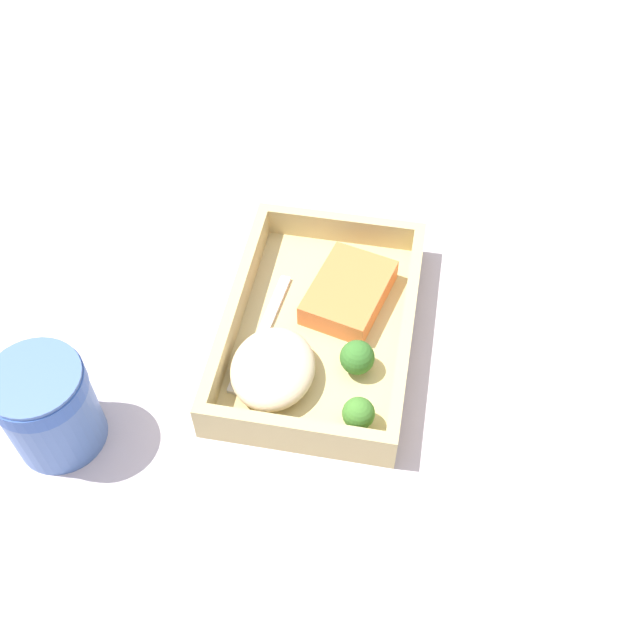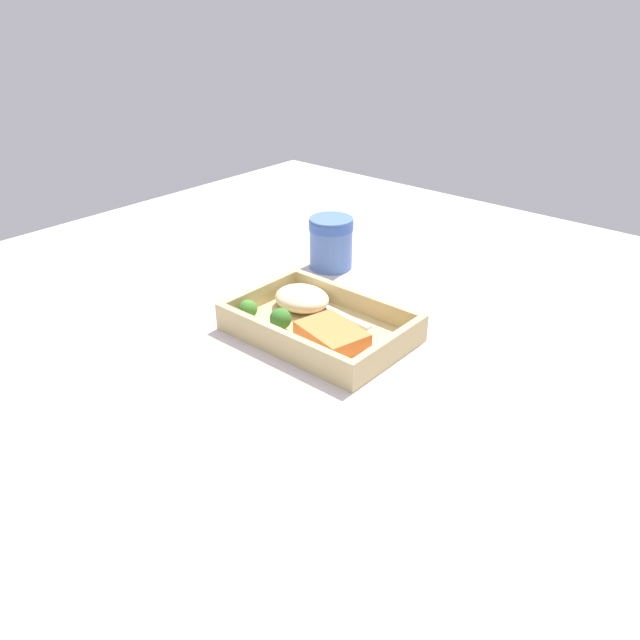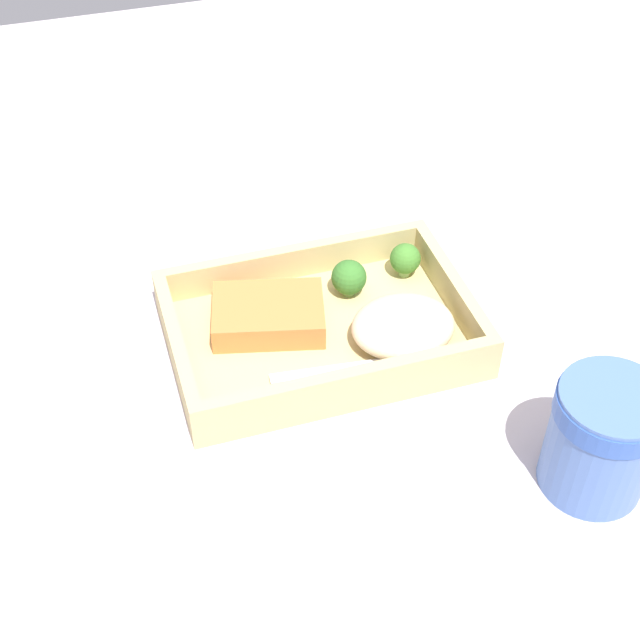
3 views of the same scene
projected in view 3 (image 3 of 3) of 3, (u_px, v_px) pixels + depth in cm
name	position (u px, v px, depth cm)	size (l,w,h in cm)	color
ground_plane	(320.00, 348.00, 85.25)	(160.00, 160.00, 2.00)	#C1B4BA
takeout_tray	(320.00, 336.00, 84.17)	(28.01, 18.96, 1.20)	tan
tray_rim	(320.00, 318.00, 82.61)	(28.01, 18.96, 3.39)	tan
salmon_fillet	(268.00, 315.00, 83.55)	(10.38, 7.29, 2.64)	orange
mashed_potatoes	(403.00, 326.00, 81.64)	(9.69, 8.23, 3.64)	beige
broccoli_floret_1	(349.00, 278.00, 86.51)	(3.46, 3.46, 3.75)	#75A05A
broccoli_floret_2	(405.00, 259.00, 88.61)	(3.09, 3.09, 3.59)	#87AC64
fork	(368.00, 366.00, 80.13)	(15.89, 3.26, 0.44)	silver
paper_cup	(603.00, 434.00, 68.78)	(8.62, 8.62, 10.16)	#4B6CAD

